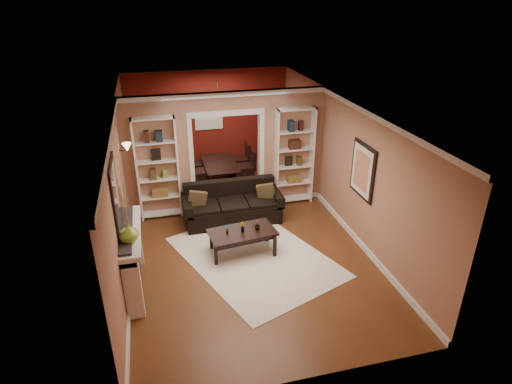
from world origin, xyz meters
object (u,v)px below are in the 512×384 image
object	(u,v)px
sofa	(232,203)
fireplace	(134,260)
bookshelf_right	(294,157)
dining_table	(221,172)
bookshelf_left	(158,169)
coffee_table	(243,242)

from	to	relation	value
sofa	fireplace	distance (m)	2.83
bookshelf_right	dining_table	bearing A→B (deg)	132.78
fireplace	dining_table	world-z (taller)	fireplace
bookshelf_left	dining_table	world-z (taller)	bookshelf_left
coffee_table	bookshelf_right	size ratio (longest dim) A/B	0.55
sofa	bookshelf_left	size ratio (longest dim) A/B	0.93
bookshelf_left	fireplace	xyz separation A→B (m)	(-0.54, -2.53, -0.57)
sofa	bookshelf_left	distance (m)	1.77
sofa	bookshelf_right	distance (m)	1.84
sofa	fireplace	xyz separation A→B (m)	(-2.05, -1.95, 0.16)
fireplace	sofa	bearing A→B (deg)	43.58
bookshelf_left	fireplace	size ratio (longest dim) A/B	1.35
bookshelf_right	dining_table	xyz separation A→B (m)	(-1.47, 1.59, -0.88)
bookshelf_left	dining_table	bearing A→B (deg)	44.32
sofa	dining_table	world-z (taller)	sofa
sofa	bookshelf_right	bearing A→B (deg)	20.03
coffee_table	dining_table	distance (m)	3.49
fireplace	dining_table	bearing A→B (deg)	62.24
coffee_table	fireplace	distance (m)	2.11
coffee_table	dining_table	bearing A→B (deg)	79.41
sofa	coffee_table	size ratio (longest dim) A/B	1.71
coffee_table	dining_table	world-z (taller)	dining_table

